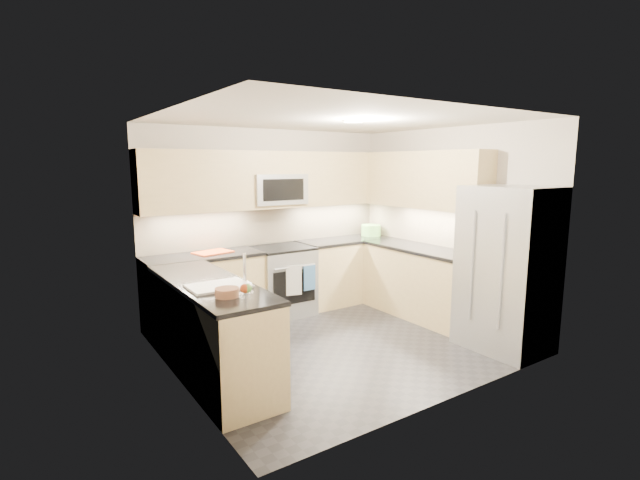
{
  "coord_description": "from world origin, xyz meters",
  "views": [
    {
      "loc": [
        -2.99,
        -4.1,
        2.03
      ],
      "look_at": [
        0.0,
        0.35,
        1.15
      ],
      "focal_mm": 26.0,
      "sensor_mm": 36.0,
      "label": 1
    }
  ],
  "objects": [
    {
      "name": "oven_handle",
      "position": [
        0.0,
        0.93,
        0.72
      ],
      "size": [
        0.6,
        0.02,
        0.02
      ],
      "primitive_type": "cylinder",
      "rotation": [
        0.0,
        1.57,
        0.0
      ],
      "color": "#B2B5BA",
      "rests_on": "gas_range"
    },
    {
      "name": "floor",
      "position": [
        0.0,
        0.0,
        0.0
      ],
      "size": [
        3.6,
        3.2,
        0.0
      ],
      "primitive_type": "cube",
      "color": "#26262B",
      "rests_on": "ground"
    },
    {
      "name": "fruit_apple",
      "position": [
        -1.5,
        -0.82,
        1.05
      ],
      "size": [
        0.08,
        0.08,
        0.08
      ],
      "primitive_type": "sphere",
      "color": "#AC3C13",
      "rests_on": "fruit_basket"
    },
    {
      "name": "dish_towel_blue",
      "position": [
        0.21,
        0.91,
        0.55
      ],
      "size": [
        0.18,
        0.02,
        0.33
      ],
      "primitive_type": "cube",
      "rotation": [
        0.0,
        0.0,
        -0.01
      ],
      "color": "#366295",
      "rests_on": "oven_handle"
    },
    {
      "name": "sink_basin",
      "position": [
        -1.5,
        -0.25,
        0.88
      ],
      "size": [
        0.52,
        0.38,
        0.16
      ],
      "primitive_type": "cube",
      "color": "white",
      "rests_on": "base_cab_peninsula"
    },
    {
      "name": "utensil_bowl",
      "position": [
        1.6,
        1.32,
        1.02
      ],
      "size": [
        0.35,
        0.35,
        0.17
      ],
      "primitive_type": "cylinder",
      "rotation": [
        0.0,
        0.0,
        0.19
      ],
      "color": "#6DBE51",
      "rests_on": "countertop_back_right"
    },
    {
      "name": "upper_cab_right",
      "position": [
        1.62,
        0.28,
        1.83
      ],
      "size": [
        0.35,
        1.95,
        0.75
      ],
      "primitive_type": "cube",
      "color": "#DBC184",
      "rests_on": "wall_right"
    },
    {
      "name": "countertop_back_left",
      "position": [
        -1.09,
        1.3,
        0.92
      ],
      "size": [
        1.42,
        0.63,
        0.04
      ],
      "primitive_type": "cube",
      "color": "black",
      "rests_on": "base_cab_back_left"
    },
    {
      "name": "fridge_handle_left",
      "position": [
        1.08,
        -1.33,
        0.95
      ],
      "size": [
        0.02,
        0.02,
        1.2
      ],
      "primitive_type": "cylinder",
      "color": "#B2B5BA",
      "rests_on": "refrigerator"
    },
    {
      "name": "ceiling",
      "position": [
        0.0,
        0.0,
        2.5
      ],
      "size": [
        3.6,
        3.2,
        0.02
      ],
      "primitive_type": "cube",
      "color": "beige",
      "rests_on": "wall_back"
    },
    {
      "name": "wall_left",
      "position": [
        -1.8,
        0.0,
        1.25
      ],
      "size": [
        0.02,
        3.2,
        2.5
      ],
      "primitive_type": "cube",
      "color": "beige",
      "rests_on": "floor"
    },
    {
      "name": "range_cooktop",
      "position": [
        0.0,
        1.28,
        0.92
      ],
      "size": [
        0.76,
        0.65,
        0.03
      ],
      "primitive_type": "cube",
      "color": "black",
      "rests_on": "gas_range"
    },
    {
      "name": "backsplash_back",
      "position": [
        0.0,
        1.6,
        1.2
      ],
      "size": [
        3.6,
        0.01,
        0.51
      ],
      "primitive_type": "cube",
      "color": "tan",
      "rests_on": "wall_back"
    },
    {
      "name": "backsplash_right",
      "position": [
        1.8,
        0.45,
        1.2
      ],
      "size": [
        0.01,
        2.3,
        0.51
      ],
      "primitive_type": "cube",
      "color": "tan",
      "rests_on": "wall_right"
    },
    {
      "name": "base_cab_back_right",
      "position": [
        1.09,
        1.3,
        0.45
      ],
      "size": [
        1.42,
        0.6,
        0.9
      ],
      "primitive_type": "cube",
      "color": "#DBC184",
      "rests_on": "floor"
    },
    {
      "name": "wall_front",
      "position": [
        0.0,
        -1.6,
        1.25
      ],
      "size": [
        3.6,
        0.02,
        2.5
      ],
      "primitive_type": "cube",
      "color": "beige",
      "rests_on": "floor"
    },
    {
      "name": "microwave_door",
      "position": [
        0.0,
        1.2,
        1.7
      ],
      "size": [
        0.6,
        0.01,
        0.28
      ],
      "primitive_type": "cube",
      "color": "black",
      "rests_on": "microwave"
    },
    {
      "name": "faucet",
      "position": [
        -1.24,
        -0.25,
        1.08
      ],
      "size": [
        0.03,
        0.03,
        0.28
      ],
      "primitive_type": "cylinder",
      "color": "silver",
      "rests_on": "countertop_peninsula"
    },
    {
      "name": "base_cab_peninsula",
      "position": [
        -1.5,
        0.0,
        0.45
      ],
      "size": [
        0.6,
        2.0,
        0.9
      ],
      "primitive_type": "cube",
      "color": "#DBC184",
      "rests_on": "floor"
    },
    {
      "name": "upper_cab_back",
      "position": [
        0.0,
        1.43,
        1.83
      ],
      "size": [
        3.6,
        0.35,
        0.75
      ],
      "primitive_type": "cube",
      "color": "#DBC184",
      "rests_on": "wall_back"
    },
    {
      "name": "cutting_board",
      "position": [
        -0.94,
        1.35,
        0.95
      ],
      "size": [
        0.5,
        0.4,
        0.01
      ],
      "primitive_type": "cube",
      "rotation": [
        0.0,
        0.0,
        0.22
      ],
      "color": "#C94012",
      "rests_on": "countertop_back_left"
    },
    {
      "name": "fridge_handle_right",
      "position": [
        1.08,
        -0.97,
        0.95
      ],
      "size": [
        0.02,
        0.02,
        1.2
      ],
      "primitive_type": "cylinder",
      "color": "#B2B5BA",
      "rests_on": "refrigerator"
    },
    {
      "name": "countertop_right",
      "position": [
        1.5,
        0.15,
        0.92
      ],
      "size": [
        0.63,
        1.7,
        0.04
      ],
      "primitive_type": "cube",
      "color": "black",
      "rests_on": "base_cab_right"
    },
    {
      "name": "refrigerator",
      "position": [
        1.45,
        -1.15,
        0.9
      ],
      "size": [
        0.7,
        0.9,
        1.8
      ],
      "primitive_type": "cube",
      "color": "#A4A8AC",
      "rests_on": "floor"
    },
    {
      "name": "gas_range",
      "position": [
        0.0,
        1.28,
        0.46
      ],
      "size": [
        0.76,
        0.65,
        0.91
      ],
      "primitive_type": "cube",
      "color": "#9DA1A5",
      "rests_on": "floor"
    },
    {
      "name": "oven_door_glass",
      "position": [
        0.0,
        0.95,
        0.45
      ],
      "size": [
        0.62,
        0.02,
        0.45
      ],
      "primitive_type": "cube",
      "color": "black",
      "rests_on": "gas_range"
    },
    {
      "name": "microwave",
      "position": [
        0.0,
        1.4,
        1.7
      ],
      "size": [
        0.76,
        0.4,
        0.4
      ],
      "primitive_type": "cube",
      "color": "#9CA0A4",
      "rests_on": "upper_cab_back"
    },
    {
      "name": "base_cab_right",
      "position": [
        1.5,
        0.15,
        0.45
      ],
      "size": [
        0.6,
        1.7,
        0.9
      ],
      "primitive_type": "cube",
      "color": "#DBC184",
      "rests_on": "floor"
    },
    {
      "name": "countertop_back_right",
      "position": [
        1.09,
        1.3,
        0.92
      ],
      "size": [
        1.42,
        0.63,
        0.04
      ],
      "primitive_type": "cube",
      "color": "black",
      "rests_on": "base_cab_back_right"
    },
    {
      "name": "dish_towel_check",
      "position": [
        -0.03,
        0.91,
        0.55
      ],
      "size": [
        0.2,
        0.07,
        0.39
      ],
      "primitive_type": "cube",
      "rotation": [
        0.0,
        0.0,
        -0.27
      ],
      "color": "silver",
      "rests_on": "oven_handle"
    },
    {
      "name": "countertop_peninsula",
      "position": [
        -1.5,
        0.0,
        0.92
      ],
      "size": [
        0.63,
        2.0,
        0.04
      ],
      "primitive_type": "cube",
      "color": "black",
      "rests_on": "base_cab_peninsula"
    },
    {
      "name": "wall_right",
      "position": [
        1.8,
        0.0,
        1.25
      ],
      "size": [
        0.02,
        3.2,
        2.5
      ],
      "primitive_type": "cube",
      "color": "beige",
      "rests_on": "floor"
    },
    {
      "name": "base_cab_back_left",
      "position": [
        -1.09,
        1.3,
        0.45
      ],
      "size": [
        1.42,
        0.6,
        0.9
      ],
      "primitive_type": "cube",
      "color": "#DBC184",
      "rests_on": "floor"
    },
    {
      "name": "fruit_basket",
      "position": [
        -1.56,
        -0.58,
        0.98
      ],
      "size": [
        0.24,
        0.24,
        0.07
      ],
      "primitive_type": "cylinder",
      "rotation": [
        0.0,
        0.0,
        -0.23
      ],
      "color": "#A76E4D",
      "rests_on": "countertop_peninsula"
    },
    {
      "name": "wall_back",
      "position": [
        0.0,
        1.6,
        1.25
      ],
      "size": [
        3.6,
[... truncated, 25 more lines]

